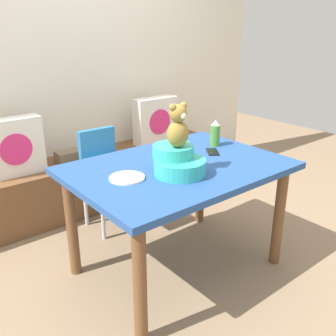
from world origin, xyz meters
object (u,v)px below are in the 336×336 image
(book_stack, at_px, (68,156))
(dinner_plate_near, at_px, (127,178))
(pillow_floral_right, at_px, (155,120))
(coffee_mug, at_px, (172,152))
(infant_seat_teal, at_px, (178,162))
(highchair, at_px, (106,166))
(pillow_floral_left, at_px, (13,147))
(dining_table, at_px, (178,180))
(teddy_bear, at_px, (178,127))
(ketchup_bottle, at_px, (215,134))
(cell_phone, at_px, (212,152))

(book_stack, xyz_separation_m, dinner_plate_near, (-0.19, -1.21, 0.24))
(book_stack, bearing_deg, dinner_plate_near, -98.95)
(pillow_floral_right, height_order, coffee_mug, pillow_floral_right)
(pillow_floral_right, distance_m, infant_seat_teal, 1.54)
(highchair, bearing_deg, dinner_plate_near, -111.30)
(highchair, height_order, coffee_mug, coffee_mug)
(pillow_floral_left, xyz_separation_m, highchair, (0.55, -0.42, -0.16))
(book_stack, distance_m, highchair, 0.45)
(pillow_floral_left, relative_size, dining_table, 0.34)
(pillow_floral_left, xyz_separation_m, infant_seat_teal, (0.52, -1.30, 0.13))
(infant_seat_teal, distance_m, coffee_mug, 0.25)
(teddy_bear, relative_size, coffee_mug, 2.08)
(pillow_floral_left, bearing_deg, infant_seat_teal, -68.07)
(infant_seat_teal, relative_size, coffee_mug, 2.75)
(ketchup_bottle, height_order, dinner_plate_near, ketchup_bottle)
(pillow_floral_right, distance_m, ketchup_bottle, 1.10)
(dining_table, height_order, coffee_mug, coffee_mug)
(pillow_floral_left, relative_size, cell_phone, 3.06)
(infant_seat_teal, bearing_deg, teddy_bear, -90.00)
(ketchup_bottle, bearing_deg, infant_seat_teal, -156.35)
(highchair, bearing_deg, pillow_floral_left, 142.94)
(teddy_bear, bearing_deg, pillow_floral_right, 57.66)
(dining_table, height_order, teddy_bear, teddy_bear)
(pillow_floral_right, height_order, cell_phone, pillow_floral_right)
(pillow_floral_right, bearing_deg, cell_phone, -108.78)
(pillow_floral_left, height_order, teddy_bear, teddy_bear)
(dining_table, bearing_deg, pillow_floral_right, 58.62)
(pillow_floral_left, height_order, cell_phone, pillow_floral_left)
(pillow_floral_left, bearing_deg, pillow_floral_right, 0.00)
(coffee_mug, height_order, cell_phone, coffee_mug)
(coffee_mug, bearing_deg, infant_seat_teal, -122.75)
(highchair, distance_m, infant_seat_teal, 0.93)
(teddy_bear, bearing_deg, dining_table, 47.86)
(pillow_floral_right, height_order, teddy_bear, teddy_bear)
(book_stack, bearing_deg, highchair, -75.80)
(book_stack, bearing_deg, ketchup_bottle, -59.62)
(highchair, distance_m, cell_phone, 0.87)
(dining_table, bearing_deg, highchair, 94.82)
(highchair, height_order, ketchup_bottle, ketchup_bottle)
(teddy_bear, relative_size, cell_phone, 1.74)
(teddy_bear, distance_m, coffee_mug, 0.34)
(pillow_floral_right, distance_m, teddy_bear, 1.58)
(pillow_floral_left, height_order, highchair, pillow_floral_left)
(highchair, relative_size, coffee_mug, 6.58)
(pillow_floral_left, bearing_deg, dinner_plate_near, -78.11)
(dining_table, height_order, ketchup_bottle, ketchup_bottle)
(highchair, height_order, teddy_bear, teddy_bear)
(dining_table, relative_size, dinner_plate_near, 6.53)
(highchair, bearing_deg, pillow_floral_right, 27.58)
(infant_seat_teal, bearing_deg, highchair, 88.23)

